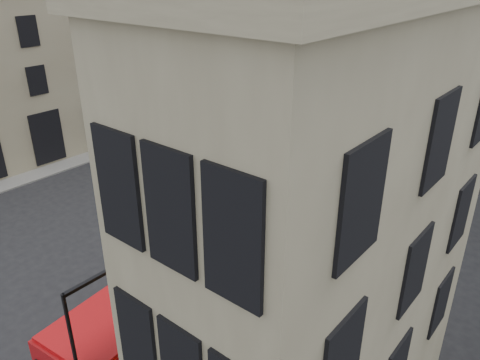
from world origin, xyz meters
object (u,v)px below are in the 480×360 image
Objects in this scene: street_lamp_b at (356,100)px; cafe_chair_c at (245,313)px; pedestrian_e at (174,127)px; traffic_light_near at (267,186)px; pedestrian_c at (400,106)px; cafe_chair_d at (299,272)px; pedestrian_d at (474,150)px; car_b at (322,129)px; bus_far at (311,93)px; car_a at (266,171)px; bus_near at (192,301)px; bicycle at (279,184)px; cyclist at (262,151)px; cafe_chair_b at (240,324)px; traffic_light_far at (250,97)px; cafe_table_far at (260,261)px; cafe_table_mid at (226,279)px; pedestrian_a at (228,103)px; cafe_table_near at (165,323)px; pedestrian_b at (295,112)px; car_c at (239,141)px; street_lamp_a at (166,116)px.

cafe_chair_c is at bearing -68.99° from street_lamp_b.
traffic_light_near is at bearing 54.19° from pedestrian_e.
cafe_chair_c is (10.75, -40.21, 3.95)m from pedestrian_c.
pedestrian_d is at bearing 91.60° from cafe_chair_d.
street_lamp_b is at bearing 56.93° from car_b.
bus_far reaches higher than car_a.
bicycle is at bearing 112.77° from bus_near.
cyclist is 2.03× the size of cafe_chair_b.
traffic_light_far is 4.30× the size of cafe_chair_b.
cafe_table_far is 0.78× the size of cafe_chair_c.
cafe_table_mid is (16.77, -33.10, 2.73)m from bus_far.
pedestrian_a is 2.24× the size of cafe_chair_d.
pedestrian_e is at bearing -66.82° from pedestrian_a.
car_a reaches higher than bicycle.
traffic_light_near is 12.57m from cafe_chair_d.
cafe_table_near is (16.80, -35.95, 2.74)m from bus_far.
traffic_light_near is 0.35× the size of bus_far.
pedestrian_a is at bearing 149.47° from car_b.
bus_far reaches higher than car_b.
bus_far is at bearing 21.03° from pedestrian_b.
cafe_table_near is (16.09, -22.90, 4.31)m from car_c.
cafe_chair_b is (13.32, -34.69, 2.47)m from street_lamp_b.
bus_far reaches higher than pedestrian_a.
traffic_light_near is 4.94m from bicycle.
bus_near reaches higher than bus_far.
traffic_light_far reaches higher than car_a.
bicycle is 0.88× the size of cyclist.
street_lamp_a is 0.94× the size of car_c.
cafe_table_near is (10.40, -19.32, 4.40)m from car_a.
cafe_chair_d is (1.35, 0.61, -0.22)m from cafe_table_far.
bus_far is at bearing 39.91° from pedestrian_c.
cafe_chair_d is (13.77, -25.54, 4.15)m from car_b.
cafe_chair_d is (-0.08, 3.50, -0.04)m from cafe_chair_b.
cyclist is at bearing -74.26° from bus_far.
cafe_table_far is (10.57, -14.75, 4.31)m from car_a.
street_lamp_a is at bearing -124.51° from street_lamp_b.
pedestrian_d is (21.45, 3.18, -1.56)m from traffic_light_far.
car_c is 26.05m from cafe_table_mid.
traffic_light_far is 10.82m from street_lamp_b.
bus_near is at bearing -37.94° from pedestrian_a.
cafe_chair_d is at bearing 27.11° from bus_near.
pedestrian_c is at bearing 102.43° from cafe_table_near.
pedestrian_e is (-10.17, -0.40, 0.03)m from cyclist.
cafe_chair_b is at bearing -36.13° from cafe_table_mid.
street_lamp_b reaches higher than pedestrian_a.
bus_near is 2.88× the size of car_a.
cafe_table_near reaches higher than bus_far.
street_lamp_b is 6.08× the size of cafe_chair_c.
cafe_chair_c is at bearing -65.09° from car_a.
street_lamp_a is 30.63m from cafe_table_near.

